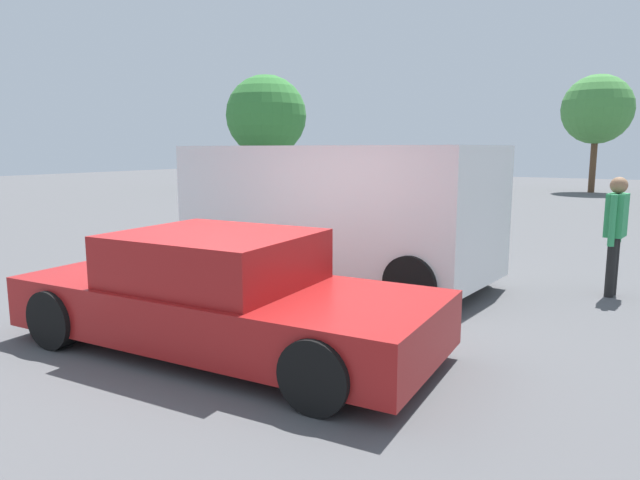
# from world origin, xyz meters

# --- Properties ---
(ground_plane) EXTENTS (80.00, 80.00, 0.00)m
(ground_plane) POSITION_xyz_m (0.00, 0.00, 0.00)
(ground_plane) COLOR #515154
(sedan_foreground) EXTENTS (4.68, 2.11, 1.25)m
(sedan_foreground) POSITION_xyz_m (0.15, -0.24, 0.58)
(sedan_foreground) COLOR maroon
(sedan_foreground) RESTS_ON ground_plane
(van_white) EXTENTS (5.30, 2.65, 2.17)m
(van_white) POSITION_xyz_m (-0.48, 3.24, 1.17)
(van_white) COLOR white
(van_white) RESTS_ON ground_plane
(pedestrian) EXTENTS (0.29, 0.57, 1.73)m
(pedestrian) POSITION_xyz_m (3.57, 4.35, 1.03)
(pedestrian) COLOR black
(pedestrian) RESTS_ON ground_plane
(tree_back_left) EXTENTS (4.24, 4.24, 5.95)m
(tree_back_left) POSITION_xyz_m (-14.09, 20.16, 3.82)
(tree_back_left) COLOR brown
(tree_back_left) RESTS_ON ground_plane
(tree_back_right) EXTENTS (3.28, 3.28, 5.62)m
(tree_back_right) POSITION_xyz_m (1.21, 25.95, 3.96)
(tree_back_right) COLOR brown
(tree_back_right) RESTS_ON ground_plane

